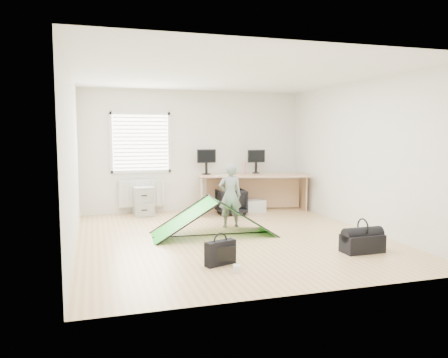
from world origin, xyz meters
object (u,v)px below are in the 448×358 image
object	(u,v)px
person	(230,195)
duffel_bag	(362,243)
desk	(254,193)
monitor_right	(256,165)
monitor_left	(206,165)
office_chair	(231,202)
kite	(213,217)
laptop_bag	(220,253)
storage_crate	(254,206)
filing_cabinet	(143,201)
thermos	(244,168)

from	to	relation	value
person	duffel_bag	bearing A→B (deg)	125.71
desk	monitor_right	distance (m)	0.69
monitor_left	office_chair	bearing A→B (deg)	-54.85
desk	kite	size ratio (longest dim) A/B	1.18
person	duffel_bag	world-z (taller)	person
laptop_bag	office_chair	bearing A→B (deg)	50.51
desk	monitor_left	distance (m)	1.23
monitor_left	laptop_bag	size ratio (longest dim) A/B	0.99
monitor_left	storage_crate	xyz separation A→B (m)	(1.00, -0.35, -0.91)
desk	laptop_bag	xyz separation A→B (m)	(-1.83, -3.63, -0.25)
kite	duffel_bag	world-z (taller)	kite
filing_cabinet	monitor_right	size ratio (longest dim) A/B	1.50
thermos	duffel_bag	world-z (taller)	thermos
monitor_left	thermos	distance (m)	0.85
desk	filing_cabinet	xyz separation A→B (m)	(-2.43, 0.27, -0.11)
thermos	kite	xyz separation A→B (m)	(-1.29, -2.12, -0.64)
monitor_right	thermos	xyz separation A→B (m)	(-0.34, -0.13, -0.07)
monitor_left	storage_crate	world-z (taller)	monitor_left
laptop_bag	thermos	bearing A→B (deg)	46.80
desk	storage_crate	size ratio (longest dim) A/B	5.18
laptop_bag	duffel_bag	distance (m)	2.19
desk	thermos	xyz separation A→B (m)	(-0.19, 0.15, 0.55)
office_chair	laptop_bag	bearing A→B (deg)	71.94
desk	office_chair	xyz separation A→B (m)	(-0.59, -0.17, -0.14)
laptop_bag	duffel_bag	size ratio (longest dim) A/B	0.72
filing_cabinet	storage_crate	xyz separation A→B (m)	(2.43, -0.28, -0.18)
desk	storage_crate	distance (m)	0.29
kite	storage_crate	distance (m)	2.46
filing_cabinet	person	distance (m)	2.22
monitor_left	office_chair	size ratio (longest dim) A/B	0.71
kite	storage_crate	xyz separation A→B (m)	(1.47, 1.96, -0.19)
desk	filing_cabinet	distance (m)	2.45
person	kite	distance (m)	0.80
monitor_right	storage_crate	xyz separation A→B (m)	(-0.16, -0.29, -0.90)
monitor_left	thermos	world-z (taller)	monitor_left
desk	laptop_bag	distance (m)	4.07
kite	laptop_bag	distance (m)	1.70
filing_cabinet	thermos	world-z (taller)	thermos
thermos	person	xyz separation A→B (m)	(-0.81, -1.55, -0.37)
storage_crate	duffel_bag	bearing A→B (deg)	-84.31
monitor_left	thermos	xyz separation A→B (m)	(0.82, -0.19, -0.07)
desk	kite	world-z (taller)	desk
desk	filing_cabinet	size ratio (longest dim) A/B	3.93
person	thermos	bearing A→B (deg)	-113.07
desk	laptop_bag	bearing A→B (deg)	-103.43
monitor_left	filing_cabinet	bearing A→B (deg)	178.49
storage_crate	desk	bearing A→B (deg)	43.79
person	laptop_bag	size ratio (longest dim) A/B	2.74
monitor_right	duffel_bag	distance (m)	4.01
monitor_left	duffel_bag	xyz separation A→B (m)	(1.36, -3.97, -0.91)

